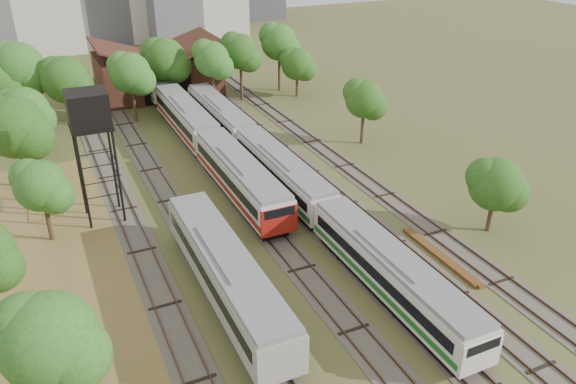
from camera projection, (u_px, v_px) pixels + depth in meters
name	position (u px, v px, depth m)	size (l,w,h in m)	color
ground	(411.00, 354.00, 32.91)	(240.00, 240.00, 0.00)	#475123
dry_grass_patch	(74.00, 358.00, 32.60)	(14.00, 60.00, 0.04)	brown
tracks	(246.00, 185.00, 52.86)	(24.60, 80.00, 0.19)	#4C473D
railcar_red_set	(210.00, 145.00, 56.77)	(3.04, 34.58, 3.76)	black
railcar_green_set	(282.00, 173.00, 51.18)	(2.76, 52.07, 3.40)	black
railcar_rear	(150.00, 80.00, 78.89)	(2.76, 16.08, 3.41)	black
old_grey_coach	(227.00, 274.00, 36.60)	(3.03, 18.00, 3.75)	black
water_tower	(89.00, 113.00, 43.29)	(3.16, 3.16, 10.95)	black
rail_pile_near	(439.00, 256.00, 41.93)	(0.56, 8.40, 0.28)	brown
rail_pile_far	(443.00, 256.00, 41.86)	(0.53, 8.45, 0.27)	brown
maintenance_shed	(158.00, 73.00, 78.11)	(16.45, 11.55, 7.58)	#391A15
tree_band_left	(23.00, 178.00, 42.34)	(7.94, 65.42, 8.65)	#382616
tree_band_far	(144.00, 63.00, 69.45)	(38.65, 10.22, 9.72)	#382616
tree_band_right	(366.00, 104.00, 60.32)	(6.10, 43.62, 7.16)	#382616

